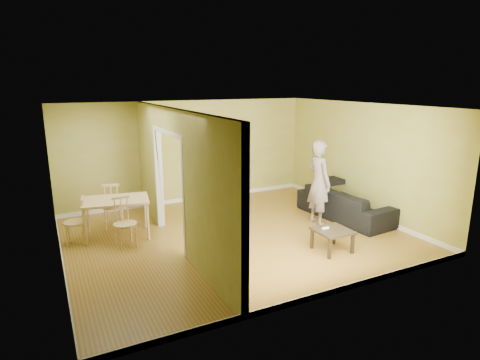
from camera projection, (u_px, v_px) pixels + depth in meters
name	position (u px, v px, depth m)	size (l,w,h in m)	color
room_shell	(235.00, 173.00, 7.87)	(6.50, 6.50, 6.50)	#AD7B2B
partition	(177.00, 180.00, 7.35)	(0.22, 5.50, 2.60)	tan
wall_speaker	(242.00, 126.00, 10.71)	(0.10, 0.10, 0.10)	black
sofa	(345.00, 199.00, 9.12)	(1.00, 2.33, 0.89)	black
person	(319.00, 175.00, 8.63)	(0.62, 0.79, 2.19)	slate
bookshelf	(204.00, 164.00, 10.36)	(0.82, 0.36, 1.94)	white
paper_box_navy_a	(206.00, 182.00, 10.45)	(0.39, 0.25, 0.20)	#1C1C4E
paper_box_teal	(202.00, 168.00, 10.31)	(0.41, 0.27, 0.21)	#197165
paper_box_navy_b	(205.00, 153.00, 10.25)	(0.46, 0.30, 0.23)	#1B2748
paper_box_navy_c	(203.00, 145.00, 10.19)	(0.40, 0.26, 0.20)	#1A2249
coffee_table	(332.00, 233.00, 7.35)	(0.62, 0.62, 0.42)	#332817
game_controller	(326.00, 228.00, 7.38)	(0.14, 0.04, 0.03)	white
dining_table	(116.00, 203.00, 7.96)	(1.26, 0.84, 0.79)	beige
chair_left	(75.00, 221.00, 7.66)	(0.42, 0.42, 0.92)	tan
chair_near	(125.00, 223.00, 7.52)	(0.44, 0.44, 0.95)	#D3BE8B
chair_far	(113.00, 205.00, 8.55)	(0.46, 0.46, 1.00)	tan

